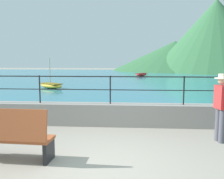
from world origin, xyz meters
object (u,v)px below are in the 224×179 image
object	(u,v)px
bench_main	(10,135)
person_walking	(221,104)
boat_2	(141,74)
boat_1	(51,85)

from	to	relation	value
bench_main	person_walking	distance (m)	5.04
bench_main	boat_2	world-z (taller)	bench_main
person_walking	boat_2	size ratio (longest dim) A/B	0.72
bench_main	boat_1	bearing A→B (deg)	104.53
bench_main	boat_1	xyz separation A→B (m)	(-3.29, 12.69, -0.30)
bench_main	boat_1	size ratio (longest dim) A/B	0.73
bench_main	boat_2	xyz separation A→B (m)	(3.91, 27.07, -0.30)
person_walking	boat_1	bearing A→B (deg)	125.94
person_walking	boat_2	world-z (taller)	person_walking
boat_1	person_walking	bearing A→B (deg)	-54.06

